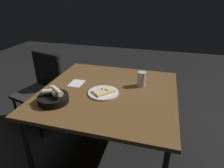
{
  "coord_description": "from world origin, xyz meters",
  "views": [
    {
      "loc": [
        -1.42,
        -0.42,
        1.51
      ],
      "look_at": [
        0.09,
        -0.01,
        0.75
      ],
      "focal_mm": 30.43,
      "sensor_mm": 36.0,
      "label": 1
    }
  ],
  "objects": [
    {
      "name": "beer_glass",
      "position": [
        0.17,
        -0.26,
        0.79
      ],
      "size": [
        0.08,
        0.08,
        0.14
      ],
      "color": "silver",
      "rests_on": "dining_table"
    },
    {
      "name": "ground",
      "position": [
        0.0,
        0.0,
        0.0
      ],
      "size": [
        8.0,
        8.0,
        0.0
      ],
      "primitive_type": "plane",
      "color": "black"
    },
    {
      "name": "pizza_plate",
      "position": [
        -0.06,
        0.03,
        0.74
      ],
      "size": [
        0.26,
        0.26,
        0.04
      ],
      "color": "white",
      "rests_on": "dining_table"
    },
    {
      "name": "napkin",
      "position": [
        0.06,
        0.33,
        0.73
      ],
      "size": [
        0.16,
        0.12,
        0.0
      ],
      "color": "white",
      "rests_on": "dining_table"
    },
    {
      "name": "chair_near",
      "position": [
        0.32,
        0.93,
        0.5
      ],
      "size": [
        0.54,
        0.54,
        0.87
      ],
      "color": "#282828",
      "rests_on": "ground"
    },
    {
      "name": "bread_basket",
      "position": [
        -0.3,
        0.36,
        0.77
      ],
      "size": [
        0.24,
        0.24,
        0.13
      ],
      "color": "black",
      "rests_on": "dining_table"
    },
    {
      "name": "dining_table",
      "position": [
        0.0,
        0.0,
        0.68
      ],
      "size": [
        1.14,
        1.17,
        0.73
      ],
      "color": "brown",
      "rests_on": "ground"
    }
  ]
}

